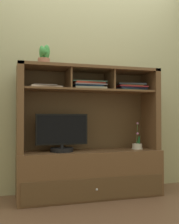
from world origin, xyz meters
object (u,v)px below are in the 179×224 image
object	(u,v)px
media_console	(89,157)
tv_monitor	(62,135)
magazine_stack_right	(89,86)
potted_orchid	(137,146)
magazine_stack_left	(45,87)
magazine_stack_centre	(131,87)
potted_succulent	(44,56)

from	to	relation	value
media_console	tv_monitor	world-z (taller)	media_console
media_console	magazine_stack_right	size ratio (longest dim) A/B	4.11
potted_orchid	magazine_stack_left	bearing A→B (deg)	-179.47
magazine_stack_right	magazine_stack_centre	bearing A→B (deg)	6.34
magazine_stack_left	magazine_stack_centre	world-z (taller)	magazine_stack_centre
potted_orchid	potted_succulent	distance (m)	1.38
tv_monitor	magazine_stack_right	world-z (taller)	magazine_stack_right
potted_succulent	magazine_stack_centre	bearing A→B (deg)	2.30
media_console	potted_succulent	world-z (taller)	potted_succulent
magazine_stack_left	magazine_stack_right	xyz separation A→B (m)	(0.45, -0.00, 0.02)
magazine_stack_left	magazine_stack_centre	size ratio (longest dim) A/B	0.92
tv_monitor	magazine_stack_left	world-z (taller)	magazine_stack_left
potted_orchid	magazine_stack_left	world-z (taller)	magazine_stack_left
magazine_stack_left	potted_orchid	bearing A→B (deg)	0.53
tv_monitor	potted_orchid	bearing A→B (deg)	0.52
tv_monitor	magazine_stack_left	distance (m)	0.52
media_console	magazine_stack_left	distance (m)	0.87
magazine_stack_left	potted_succulent	world-z (taller)	potted_succulent
magazine_stack_centre	media_console	bearing A→B (deg)	-178.78
magazine_stack_right	potted_succulent	world-z (taller)	potted_succulent
tv_monitor	potted_succulent	xyz separation A→B (m)	(-0.18, 0.01, 0.79)
tv_monitor	magazine_stack_left	xyz separation A→B (m)	(-0.17, -0.00, 0.49)
magazine_stack_centre	potted_succulent	distance (m)	1.01
magazine_stack_centre	magazine_stack_left	bearing A→B (deg)	-176.77
tv_monitor	potted_orchid	xyz separation A→B (m)	(0.84, 0.01, -0.13)
tv_monitor	magazine_stack_right	size ratio (longest dim) A/B	1.46
magazine_stack_centre	potted_succulent	world-z (taller)	potted_succulent
media_console	potted_succulent	size ratio (longest dim) A/B	7.23
magazine_stack_left	magazine_stack_centre	xyz separation A→B (m)	(0.96, 0.05, 0.03)
potted_succulent	tv_monitor	bearing A→B (deg)	-4.23
potted_orchid	magazine_stack_centre	distance (m)	0.65
magazine_stack_right	media_console	bearing A→B (deg)	66.40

